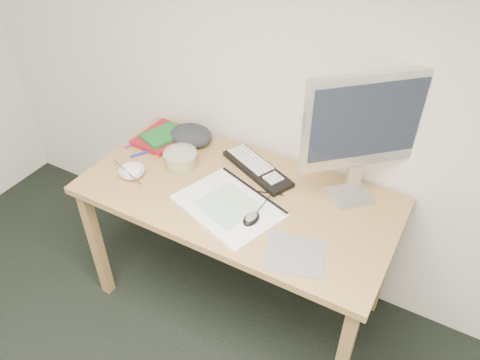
# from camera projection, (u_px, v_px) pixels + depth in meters

# --- Properties ---
(desk) EXTENTS (1.40, 0.70, 0.75)m
(desk) POSITION_uv_depth(u_px,v_px,m) (237.00, 207.00, 2.12)
(desk) COLOR #A6794C
(desk) RESTS_ON ground
(mousepad) EXTENTS (0.27, 0.26, 0.00)m
(mousepad) POSITION_uv_depth(u_px,v_px,m) (295.00, 254.00, 1.79)
(mousepad) COLOR slate
(mousepad) RESTS_ON desk
(sketchpad) EXTENTS (0.51, 0.43, 0.01)m
(sketchpad) POSITION_uv_depth(u_px,v_px,m) (228.00, 206.00, 2.00)
(sketchpad) COLOR silver
(sketchpad) RESTS_ON desk
(keyboard) EXTENTS (0.41, 0.28, 0.02)m
(keyboard) POSITION_uv_depth(u_px,v_px,m) (257.00, 169.00, 2.19)
(keyboard) COLOR black
(keyboard) RESTS_ON desk
(monitor) EXTENTS (0.40, 0.37, 0.59)m
(monitor) POSITION_uv_depth(u_px,v_px,m) (364.00, 125.00, 1.82)
(monitor) COLOR silver
(monitor) RESTS_ON desk
(mouse) EXTENTS (0.06, 0.10, 0.03)m
(mouse) POSITION_uv_depth(u_px,v_px,m) (251.00, 217.00, 1.91)
(mouse) COLOR black
(mouse) RESTS_ON sketchpad
(rice_bowl) EXTENTS (0.15, 0.15, 0.04)m
(rice_bowl) POSITION_uv_depth(u_px,v_px,m) (132.00, 173.00, 2.16)
(rice_bowl) COLOR white
(rice_bowl) RESTS_ON desk
(chopsticks) EXTENTS (0.24, 0.10, 0.02)m
(chopsticks) POSITION_uv_depth(u_px,v_px,m) (127.00, 172.00, 2.13)
(chopsticks) COLOR silver
(chopsticks) RESTS_ON rice_bowl
(fruit_tub) EXTENTS (0.20, 0.20, 0.08)m
(fruit_tub) POSITION_uv_depth(u_px,v_px,m) (181.00, 159.00, 2.20)
(fruit_tub) COLOR #E3BE50
(fruit_tub) RESTS_ON desk
(book_red) EXTENTS (0.21, 0.27, 0.03)m
(book_red) POSITION_uv_depth(u_px,v_px,m) (161.00, 137.00, 2.40)
(book_red) COLOR maroon
(book_red) RESTS_ON desk
(book_green) EXTENTS (0.21, 0.24, 0.02)m
(book_green) POSITION_uv_depth(u_px,v_px,m) (164.00, 135.00, 2.37)
(book_green) COLOR #196527
(book_green) RESTS_ON book_red
(cloth_lump) EXTENTS (0.19, 0.16, 0.08)m
(cloth_lump) POSITION_uv_depth(u_px,v_px,m) (191.00, 135.00, 2.36)
(cloth_lump) COLOR #292C32
(cloth_lump) RESTS_ON desk
(pencil_pink) EXTENTS (0.17, 0.04, 0.01)m
(pencil_pink) POSITION_uv_depth(u_px,v_px,m) (237.00, 178.00, 2.15)
(pencil_pink) COLOR pink
(pencil_pink) RESTS_ON desk
(pencil_tan) EXTENTS (0.17, 0.08, 0.01)m
(pencil_tan) POSITION_uv_depth(u_px,v_px,m) (232.00, 190.00, 2.08)
(pencil_tan) COLOR tan
(pencil_tan) RESTS_ON desk
(pencil_black) EXTENTS (0.16, 0.05, 0.01)m
(pencil_black) POSITION_uv_depth(u_px,v_px,m) (265.00, 192.00, 2.07)
(pencil_black) COLOR black
(pencil_black) RESTS_ON desk
(marker_blue) EXTENTS (0.08, 0.13, 0.01)m
(marker_blue) POSITION_uv_depth(u_px,v_px,m) (144.00, 152.00, 2.30)
(marker_blue) COLOR #2025B0
(marker_blue) RESTS_ON desk
(marker_orange) EXTENTS (0.03, 0.13, 0.01)m
(marker_orange) POSITION_uv_depth(u_px,v_px,m) (161.00, 151.00, 2.31)
(marker_orange) COLOR orange
(marker_orange) RESTS_ON desk
(marker_purple) EXTENTS (0.03, 0.13, 0.01)m
(marker_purple) POSITION_uv_depth(u_px,v_px,m) (135.00, 142.00, 2.37)
(marker_purple) COLOR purple
(marker_purple) RESTS_ON desk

